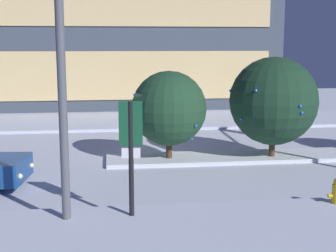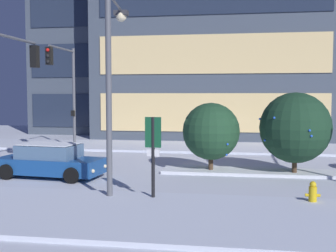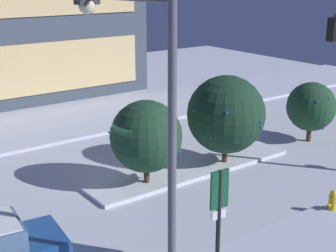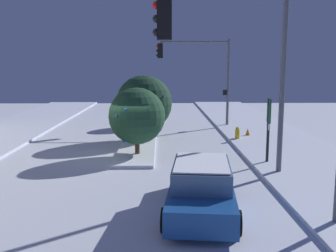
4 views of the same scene
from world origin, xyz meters
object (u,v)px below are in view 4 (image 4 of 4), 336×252
object	(u,v)px
construction_cone	(248,133)
street_lamp_arched	(259,52)
fire_hydrant	(237,134)
decorated_tree_median	(137,116)
parking_info_sign	(268,123)
traffic_light_corner_near_right	(200,66)
traffic_light_corner_near_left	(269,62)
decorated_tree_left_of_median	(149,103)
decorated_tree_right_of_median	(144,103)
car_near	(201,188)

from	to	relation	value
construction_cone	street_lamp_arched	bearing A→B (deg)	169.12
fire_hydrant	decorated_tree_median	distance (m)	6.74
fire_hydrant	parking_info_sign	distance (m)	5.46
construction_cone	traffic_light_corner_near_right	bearing A→B (deg)	30.45
traffic_light_corner_near_left	fire_hydrant	xyz separation A→B (m)	(11.65, -1.63, -3.94)
fire_hydrant	parking_info_sign	bearing A→B (deg)	-177.36
parking_info_sign	decorated_tree_left_of_median	size ratio (longest dim) A/B	1.03
traffic_light_corner_near_right	decorated_tree_right_of_median	bearing A→B (deg)	54.62
street_lamp_arched	construction_cone	xyz separation A→B (m)	(7.94, -1.53, -4.47)
parking_info_sign	fire_hydrant	bearing A→B (deg)	-83.91
construction_cone	car_near	bearing A→B (deg)	160.97
decorated_tree_right_of_median	car_near	bearing A→B (deg)	-168.68
traffic_light_corner_near_right	decorated_tree_median	distance (m)	9.94
traffic_light_corner_near_left	parking_info_sign	bearing A→B (deg)	-106.37
traffic_light_corner_near_right	fire_hydrant	size ratio (longest dim) A/B	7.49
fire_hydrant	decorated_tree_right_of_median	size ratio (longest dim) A/B	0.22
traffic_light_corner_near_left	parking_info_sign	xyz separation A→B (m)	(6.39, -1.88, -2.49)
decorated_tree_median	car_near	bearing A→B (deg)	-161.59
street_lamp_arched	traffic_light_corner_near_right	bearing A→B (deg)	-92.62
street_lamp_arched	fire_hydrant	xyz separation A→B (m)	(6.90, -0.70, -4.35)
car_near	construction_cone	distance (m)	12.26
traffic_light_corner_near_right	decorated_tree_right_of_median	distance (m)	6.64
parking_info_sign	decorated_tree_median	world-z (taller)	decorated_tree_median
street_lamp_arched	fire_hydrant	distance (m)	8.19
fire_hydrant	traffic_light_corner_near_left	bearing A→B (deg)	172.01
traffic_light_corner_near_left	decorated_tree_right_of_median	xyz separation A→B (m)	(11.74, 3.66, -2.18)
car_near	traffic_light_corner_near_left	world-z (taller)	traffic_light_corner_near_left
decorated_tree_median	decorated_tree_left_of_median	size ratio (longest dim) A/B	1.16
car_near	construction_cone	bearing A→B (deg)	-12.86
traffic_light_corner_near_left	construction_cone	world-z (taller)	traffic_light_corner_near_left
traffic_light_corner_near_left	construction_cone	distance (m)	13.55
car_near	decorated_tree_median	bearing A→B (deg)	24.58
parking_info_sign	construction_cone	bearing A→B (deg)	-91.88
street_lamp_arched	decorated_tree_median	size ratio (longest dim) A/B	2.21
street_lamp_arched	parking_info_sign	size ratio (longest dim) A/B	2.49
decorated_tree_median	decorated_tree_left_of_median	xyz separation A→B (m)	(8.97, -0.27, -0.26)
car_near	street_lamp_arched	world-z (taller)	street_lamp_arched
traffic_light_corner_near_right	decorated_tree_median	xyz separation A→B (m)	(-8.89, 3.82, -2.27)
decorated_tree_left_of_median	construction_cone	bearing A→B (deg)	-125.45
fire_hydrant	decorated_tree_right_of_median	xyz separation A→B (m)	(0.10, 5.29, 1.76)
fire_hydrant	car_near	bearing A→B (deg)	163.28
parking_info_sign	decorated_tree_left_of_median	distance (m)	11.90
traffic_light_corner_near_left	decorated_tree_right_of_median	bearing A→B (deg)	-72.70
fire_hydrant	decorated_tree_median	xyz separation A→B (m)	(-3.64, 5.46, 1.53)
traffic_light_corner_near_right	parking_info_sign	distance (m)	10.92
traffic_light_corner_near_left	fire_hydrant	bearing A→B (deg)	-97.99
decorated_tree_right_of_median	decorated_tree_left_of_median	bearing A→B (deg)	-1.15
car_near	street_lamp_arched	size ratio (longest dim) A/B	0.68
street_lamp_arched	decorated_tree_left_of_median	world-z (taller)	street_lamp_arched
traffic_light_corner_near_right	street_lamp_arched	xyz separation A→B (m)	(-12.14, -0.94, 0.55)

